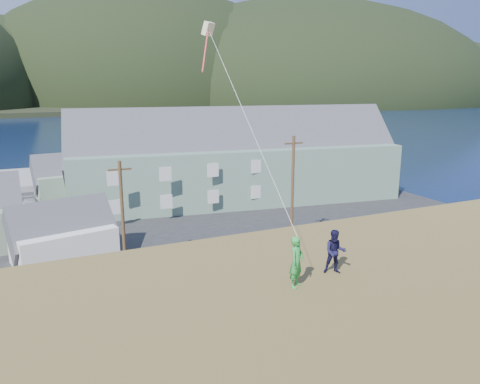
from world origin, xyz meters
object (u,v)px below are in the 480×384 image
wharf (40,178)px  shed_white (63,235)px  shed_palegreen_far (76,176)px  lodge (236,158)px  kite_flyer_green (297,262)px  kite_flyer_navy (335,252)px

wharf → shed_white: bearing=-88.8°
shed_palegreen_far → wharf: bearing=102.8°
lodge → shed_palegreen_far: (-16.99, 9.62, -2.56)m
shed_palegreen_far → kite_flyer_green: (2.60, -46.73, 5.54)m
wharf → shed_white: 33.93m
shed_white → kite_flyer_green: kite_flyer_green is taller
kite_flyer_green → kite_flyer_navy: kite_flyer_green is taller
kite_flyer_navy → shed_palegreen_far: bearing=122.3°
wharf → kite_flyer_navy: size_ratio=16.59×
shed_white → kite_flyer_navy: (7.62, -23.94, 5.67)m
shed_palegreen_far → kite_flyer_navy: (4.40, -46.33, 5.46)m
lodge → kite_flyer_green: 39.91m
wharf → lodge: bearing=-45.3°
wharf → kite_flyer_green: (6.51, -58.22, 7.61)m
lodge → wharf: bearing=142.8°
wharf → shed_palegreen_far: 12.31m
shed_white → kite_flyer_navy: bearing=-83.8°
kite_flyer_navy → lodge: bearing=98.0°
wharf → kite_flyer_green: 59.07m
lodge → shed_white: lodge is taller
lodge → shed_white: bearing=-139.7°
shed_white → shed_palegreen_far: 22.62m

